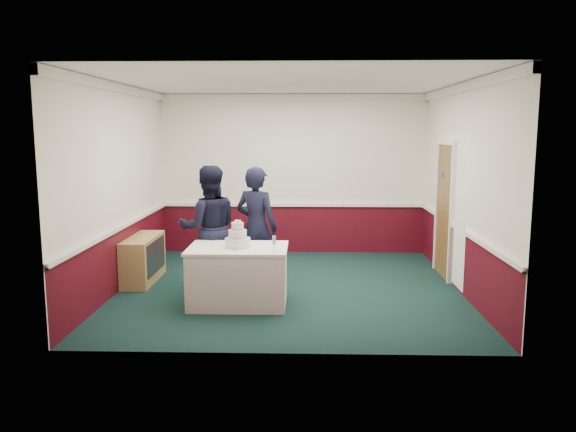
{
  "coord_description": "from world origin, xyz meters",
  "views": [
    {
      "loc": [
        0.23,
        -8.12,
        2.33
      ],
      "look_at": [
        -0.01,
        -0.1,
        1.1
      ],
      "focal_mm": 35.0,
      "sensor_mm": 36.0,
      "label": 1
    }
  ],
  "objects_px": {
    "person_man": "(209,228)",
    "person_woman": "(256,227)",
    "cake_knife": "(234,250)",
    "cake_table": "(238,275)",
    "sideboard": "(143,259)",
    "champagne_flute": "(274,241)",
    "wedding_cake": "(238,239)"
  },
  "relations": [
    {
      "from": "cake_table",
      "to": "champagne_flute",
      "type": "bearing_deg",
      "value": -29.25
    },
    {
      "from": "cake_knife",
      "to": "person_woman",
      "type": "xyz_separation_m",
      "value": [
        0.2,
        1.07,
        0.11
      ]
    },
    {
      "from": "cake_table",
      "to": "person_woman",
      "type": "bearing_deg",
      "value": 78.67
    },
    {
      "from": "sideboard",
      "to": "person_woman",
      "type": "bearing_deg",
      "value": -8.38
    },
    {
      "from": "wedding_cake",
      "to": "person_man",
      "type": "bearing_deg",
      "value": 124.26
    },
    {
      "from": "sideboard",
      "to": "cake_table",
      "type": "bearing_deg",
      "value": -35.11
    },
    {
      "from": "cake_knife",
      "to": "champagne_flute",
      "type": "distance_m",
      "value": 0.55
    },
    {
      "from": "sideboard",
      "to": "champagne_flute",
      "type": "bearing_deg",
      "value": -33.8
    },
    {
      "from": "cake_table",
      "to": "person_man",
      "type": "height_order",
      "value": "person_man"
    },
    {
      "from": "cake_knife",
      "to": "person_woman",
      "type": "relative_size",
      "value": 0.12
    },
    {
      "from": "wedding_cake",
      "to": "person_man",
      "type": "height_order",
      "value": "person_man"
    },
    {
      "from": "sideboard",
      "to": "wedding_cake",
      "type": "xyz_separation_m",
      "value": [
        1.61,
        -1.14,
        0.55
      ]
    },
    {
      "from": "cake_table",
      "to": "wedding_cake",
      "type": "height_order",
      "value": "wedding_cake"
    },
    {
      "from": "cake_knife",
      "to": "person_woman",
      "type": "height_order",
      "value": "person_woman"
    },
    {
      "from": "cake_knife",
      "to": "person_man",
      "type": "bearing_deg",
      "value": 95.87
    },
    {
      "from": "cake_table",
      "to": "person_man",
      "type": "distance_m",
      "value": 1.05
    },
    {
      "from": "person_man",
      "to": "person_woman",
      "type": "height_order",
      "value": "person_man"
    },
    {
      "from": "cake_table",
      "to": "cake_knife",
      "type": "relative_size",
      "value": 6.0
    },
    {
      "from": "sideboard",
      "to": "wedding_cake",
      "type": "relative_size",
      "value": 3.3
    },
    {
      "from": "wedding_cake",
      "to": "champagne_flute",
      "type": "xyz_separation_m",
      "value": [
        0.5,
        -0.28,
        0.03
      ]
    },
    {
      "from": "cake_knife",
      "to": "person_woman",
      "type": "bearing_deg",
      "value": 58.19
    },
    {
      "from": "wedding_cake",
      "to": "person_woman",
      "type": "height_order",
      "value": "person_woman"
    },
    {
      "from": "cake_table",
      "to": "champagne_flute",
      "type": "distance_m",
      "value": 0.78
    },
    {
      "from": "sideboard",
      "to": "champagne_flute",
      "type": "height_order",
      "value": "champagne_flute"
    },
    {
      "from": "wedding_cake",
      "to": "person_man",
      "type": "distance_m",
      "value": 0.91
    },
    {
      "from": "champagne_flute",
      "to": "person_man",
      "type": "xyz_separation_m",
      "value": [
        -1.01,
        1.03,
        -0.01
      ]
    },
    {
      "from": "cake_table",
      "to": "wedding_cake",
      "type": "bearing_deg",
      "value": 90.0
    },
    {
      "from": "sideboard",
      "to": "wedding_cake",
      "type": "bearing_deg",
      "value": -35.11
    },
    {
      "from": "sideboard",
      "to": "person_man",
      "type": "distance_m",
      "value": 1.29
    },
    {
      "from": "cake_table",
      "to": "wedding_cake",
      "type": "distance_m",
      "value": 0.5
    },
    {
      "from": "cake_table",
      "to": "person_woman",
      "type": "distance_m",
      "value": 1.02
    },
    {
      "from": "person_man",
      "to": "person_woman",
      "type": "bearing_deg",
      "value": 176.39
    }
  ]
}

